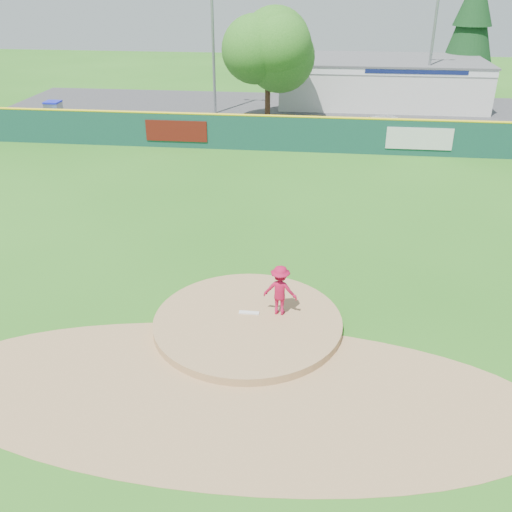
# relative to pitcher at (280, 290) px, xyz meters

# --- Properties ---
(ground) EXTENTS (120.00, 120.00, 0.00)m
(ground) POSITION_rel_pitcher_xyz_m (-0.90, -0.44, -1.02)
(ground) COLOR #286B19
(ground) RESTS_ON ground
(pitchers_mound) EXTENTS (5.50, 5.50, 0.50)m
(pitchers_mound) POSITION_rel_pitcher_xyz_m (-0.90, -0.44, -1.02)
(pitchers_mound) COLOR #9E774C
(pitchers_mound) RESTS_ON ground
(pitching_rubber) EXTENTS (0.60, 0.15, 0.04)m
(pitching_rubber) POSITION_rel_pitcher_xyz_m (-0.90, -0.14, -0.75)
(pitching_rubber) COLOR white
(pitching_rubber) RESTS_ON pitchers_mound
(infield_dirt_arc) EXTENTS (15.40, 15.40, 0.01)m
(infield_dirt_arc) POSITION_rel_pitcher_xyz_m (-0.90, -3.44, -1.02)
(infield_dirt_arc) COLOR #9E774C
(infield_dirt_arc) RESTS_ON ground
(parking_lot) EXTENTS (44.00, 16.00, 0.02)m
(parking_lot) POSITION_rel_pitcher_xyz_m (-0.90, 26.56, -1.01)
(parking_lot) COLOR #38383A
(parking_lot) RESTS_ON ground
(pitcher) EXTENTS (1.06, 0.69, 1.55)m
(pitcher) POSITION_rel_pitcher_xyz_m (0.00, 0.00, 0.00)
(pitcher) COLOR #A60E35
(pitcher) RESTS_ON pitchers_mound
(van) EXTENTS (5.94, 3.69, 1.53)m
(van) POSITION_rel_pitcher_xyz_m (5.06, 20.25, -0.24)
(van) COLOR silver
(van) RESTS_ON parking_lot
(pool_building_grp) EXTENTS (15.20, 8.20, 3.31)m
(pool_building_grp) POSITION_rel_pitcher_xyz_m (5.11, 31.56, 0.64)
(pool_building_grp) COLOR silver
(pool_building_grp) RESTS_ON ground
(fence_banners) EXTENTS (17.31, 0.04, 1.20)m
(fence_banners) POSITION_rel_pitcher_xyz_m (-0.61, 17.48, -0.02)
(fence_banners) COLOR #55120C
(fence_banners) RESTS_ON ground
(playground_slide) EXTENTS (0.98, 2.75, 1.52)m
(playground_slide) POSITION_rel_pitcher_xyz_m (-17.00, 22.04, -0.25)
(playground_slide) COLOR #1920D7
(playground_slide) RESTS_ON ground
(outfield_fence) EXTENTS (40.00, 0.14, 2.07)m
(outfield_fence) POSITION_rel_pitcher_xyz_m (-0.90, 17.56, 0.07)
(outfield_fence) COLOR #133F35
(outfield_fence) RESTS_ON ground
(deciduous_tree) EXTENTS (5.60, 5.60, 7.36)m
(deciduous_tree) POSITION_rel_pitcher_xyz_m (-2.90, 24.56, 3.53)
(deciduous_tree) COLOR #382314
(deciduous_tree) RESTS_ON ground
(conifer_tree) EXTENTS (4.40, 4.40, 9.50)m
(conifer_tree) POSITION_rel_pitcher_xyz_m (12.10, 35.56, 4.52)
(conifer_tree) COLOR #382314
(conifer_tree) RESTS_ON ground
(light_pole_left) EXTENTS (1.75, 0.25, 11.00)m
(light_pole_left) POSITION_rel_pitcher_xyz_m (-6.90, 26.56, 5.03)
(light_pole_left) COLOR gray
(light_pole_left) RESTS_ON ground
(light_pole_right) EXTENTS (1.75, 0.25, 10.00)m
(light_pole_right) POSITION_rel_pitcher_xyz_m (8.10, 28.56, 4.52)
(light_pole_right) COLOR gray
(light_pole_right) RESTS_ON ground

